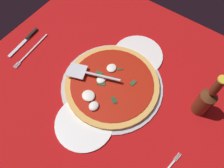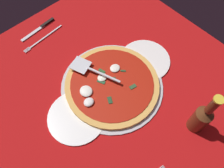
# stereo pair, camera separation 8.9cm
# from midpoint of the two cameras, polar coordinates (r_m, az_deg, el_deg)

# --- Properties ---
(ground_plane) EXTENTS (1.07, 1.07, 0.01)m
(ground_plane) POSITION_cam_midpoint_polar(r_m,az_deg,el_deg) (0.91, 1.30, -1.78)
(ground_plane) COLOR #AB0F10
(checker_pattern) EXTENTS (1.07, 1.07, 0.00)m
(checker_pattern) POSITION_cam_midpoint_polar(r_m,az_deg,el_deg) (0.90, 1.30, -1.65)
(checker_pattern) COLOR silver
(checker_pattern) RESTS_ON ground_plane
(pizza_pan) EXTENTS (0.40, 0.40, 0.01)m
(pizza_pan) POSITION_cam_midpoint_polar(r_m,az_deg,el_deg) (0.90, 2.81, -0.70)
(pizza_pan) COLOR #B7B5BE
(pizza_pan) RESTS_ON ground_plane
(dinner_plate_left) EXTENTS (0.22, 0.22, 0.01)m
(dinner_plate_left) POSITION_cam_midpoint_polar(r_m,az_deg,el_deg) (0.85, -5.85, -8.52)
(dinner_plate_left) COLOR white
(dinner_plate_left) RESTS_ON ground_plane
(dinner_plate_right) EXTENTS (0.21, 0.21, 0.01)m
(dinner_plate_right) POSITION_cam_midpoint_polar(r_m,az_deg,el_deg) (0.99, 10.78, 5.65)
(dinner_plate_right) COLOR white
(dinner_plate_right) RESTS_ON ground_plane
(pizza) EXTENTS (0.37, 0.37, 0.03)m
(pizza) POSITION_cam_midpoint_polar(r_m,az_deg,el_deg) (0.89, 2.72, -0.32)
(pizza) COLOR #E2A74F
(pizza) RESTS_ON pizza_pan
(pizza_server) EXTENTS (0.11, 0.21, 0.01)m
(pizza_server) POSITION_cam_midpoint_polar(r_m,az_deg,el_deg) (0.90, -2.14, 3.28)
(pizza_server) COLOR silver
(pizza_server) RESTS_ON pizza
(place_setting_far) EXTENTS (0.21, 0.15, 0.01)m
(place_setting_far) POSITION_cam_midpoint_polar(r_m,az_deg,el_deg) (1.10, -14.82, 12.03)
(place_setting_far) COLOR white
(place_setting_far) RESTS_ON ground_plane
(beer_bottle) EXTENTS (0.06, 0.06, 0.22)m
(beer_bottle) POSITION_cam_midpoint_polar(r_m,az_deg,el_deg) (0.84, 24.47, -7.87)
(beer_bottle) COLOR #5B3119
(beer_bottle) RESTS_ON ground_plane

